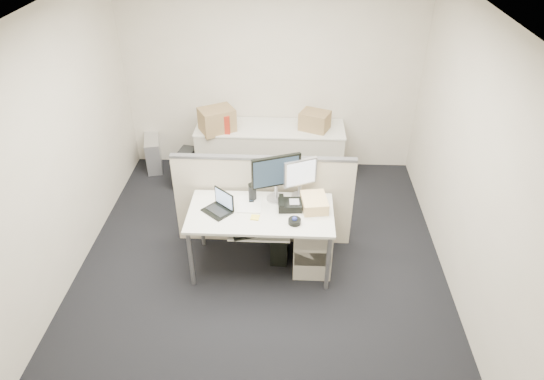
{
  "coord_description": "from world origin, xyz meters",
  "views": [
    {
      "loc": [
        0.3,
        -4.01,
        3.69
      ],
      "look_at": [
        0.11,
        0.15,
        0.9
      ],
      "focal_mm": 32.0,
      "sensor_mm": 36.0,
      "label": 1
    }
  ],
  "objects_px": {
    "laptop": "(217,203)",
    "desk_phone": "(290,205)",
    "monitor_main": "(276,178)",
    "desk": "(261,217)"
  },
  "relations": [
    {
      "from": "laptop",
      "to": "desk_phone",
      "type": "bearing_deg",
      "value": 48.82
    },
    {
      "from": "desk",
      "to": "laptop",
      "type": "height_order",
      "value": "laptop"
    },
    {
      "from": "desk",
      "to": "desk_phone",
      "type": "xyz_separation_m",
      "value": [
        0.3,
        0.08,
        0.1
      ]
    },
    {
      "from": "monitor_main",
      "to": "desk_phone",
      "type": "height_order",
      "value": "monitor_main"
    },
    {
      "from": "desk_phone",
      "to": "laptop",
      "type": "bearing_deg",
      "value": -176.22
    },
    {
      "from": "laptop",
      "to": "monitor_main",
      "type": "bearing_deg",
      "value": 64.43
    },
    {
      "from": "monitor_main",
      "to": "desk_phone",
      "type": "xyz_separation_m",
      "value": [
        0.15,
        -0.16,
        -0.22
      ]
    },
    {
      "from": "desk",
      "to": "monitor_main",
      "type": "height_order",
      "value": "monitor_main"
    },
    {
      "from": "laptop",
      "to": "desk_phone",
      "type": "distance_m",
      "value": 0.76
    },
    {
      "from": "monitor_main",
      "to": "desk_phone",
      "type": "bearing_deg",
      "value": -66.77
    }
  ]
}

